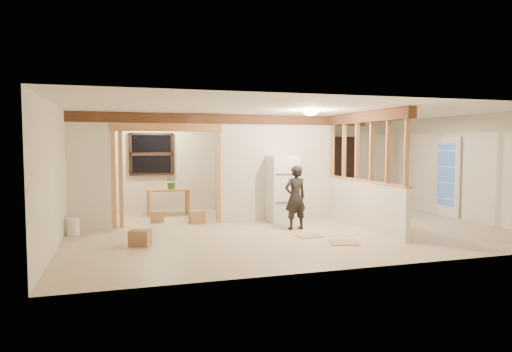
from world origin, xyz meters
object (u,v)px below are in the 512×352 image
object	(u,v)px
refrigerator	(282,189)
work_table	(168,202)
shop_vac	(84,210)
bookshelf	(337,171)
woman	(295,197)

from	to	relation	value
refrigerator	work_table	xyz separation A→B (m)	(-2.44, 1.78, -0.44)
shop_vac	bookshelf	xyz separation A→B (m)	(6.91, 1.20, 0.70)
work_table	refrigerator	bearing A→B (deg)	-32.13
shop_vac	bookshelf	world-z (taller)	bookshelf
shop_vac	bookshelf	distance (m)	7.05
bookshelf	refrigerator	bearing A→B (deg)	-139.11
work_table	woman	bearing A→B (deg)	-44.95
bookshelf	woman	bearing A→B (deg)	-129.46
shop_vac	woman	bearing A→B (deg)	-24.09
woman	work_table	world-z (taller)	woman
woman	bookshelf	bearing A→B (deg)	-136.74
work_table	shop_vac	world-z (taller)	work_table
refrigerator	work_table	bearing A→B (deg)	143.84
work_table	bookshelf	bearing A→B (deg)	8.60
woman	work_table	size ratio (longest dim) A/B	1.28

